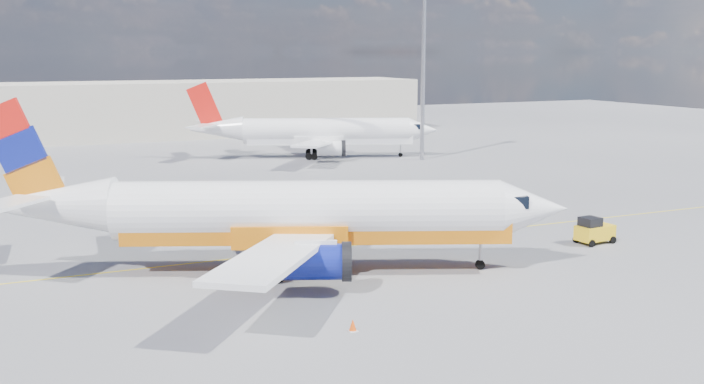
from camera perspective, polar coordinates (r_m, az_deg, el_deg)
name	(u,v)px	position (r m, az deg, el deg)	size (l,w,h in m)	color
ground	(383,255)	(48.18, 2.27, -4.62)	(240.00, 240.00, 0.00)	#5C5B60
taxi_line	(362,244)	(50.79, 0.75, -3.83)	(70.00, 0.15, 0.01)	yellow
terminal_main	(188,108)	(119.77, -11.82, 5.97)	(70.00, 14.00, 8.00)	beige
main_jet	(290,214)	(44.16, -4.53, -1.60)	(32.32, 24.38, 9.92)	white
second_jet	(318,132)	(92.37, -2.46, 4.35)	(29.15, 22.04, 8.91)	white
gse_tug	(594,231)	(53.30, 17.19, -2.71)	(2.59, 1.75, 1.76)	black
traffic_cone	(353,325)	(35.40, 0.06, -9.67)	(0.40, 0.40, 0.55)	white
floodlight_mast	(424,42)	(90.07, 5.23, 10.79)	(1.63, 1.63, 22.29)	#9C9CA4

